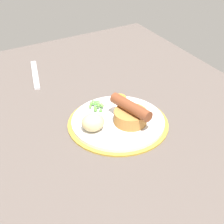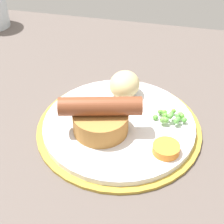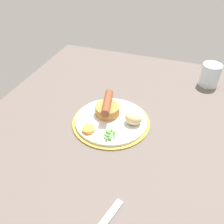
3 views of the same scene
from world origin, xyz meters
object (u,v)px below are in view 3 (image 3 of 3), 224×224
at_px(carrot_slice_1, 88,129).
at_px(drinking_glass, 210,75).
at_px(sausage_pudding, 107,108).
at_px(potato_chunk_1, 133,118).
at_px(dinner_plate, 111,121).
at_px(pea_pile, 109,134).

bearing_deg(carrot_slice_1, drinking_glass, -38.17).
height_order(sausage_pudding, potato_chunk_1, sausage_pudding).
bearing_deg(sausage_pudding, drinking_glass, -56.76).
relative_size(carrot_slice_1, drinking_glass, 0.43).
distance_m(dinner_plate, pea_pile, 0.08).
relative_size(potato_chunk_1, carrot_slice_1, 1.44).
height_order(dinner_plate, pea_pile, pea_pile).
distance_m(sausage_pudding, potato_chunk_1, 0.10).
bearing_deg(potato_chunk_1, pea_pile, 147.64).
bearing_deg(pea_pile, potato_chunk_1, -32.36).
bearing_deg(potato_chunk_1, dinner_plate, 94.42).
relative_size(pea_pile, potato_chunk_1, 0.94).
bearing_deg(carrot_slice_1, sausage_pudding, -14.21).
bearing_deg(carrot_slice_1, dinner_plate, -31.43).
height_order(sausage_pudding, drinking_glass, drinking_glass).
relative_size(pea_pile, carrot_slice_1, 1.36).
bearing_deg(carrot_slice_1, pea_pile, -89.88).
bearing_deg(dinner_plate, sausage_pudding, 42.19).
xyz_separation_m(pea_pile, drinking_glass, (0.42, -0.27, 0.02)).
bearing_deg(drinking_glass, dinner_plate, 140.51).
relative_size(sausage_pudding, carrot_slice_1, 3.16).
xyz_separation_m(dinner_plate, drinking_glass, (0.35, -0.29, 0.04)).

